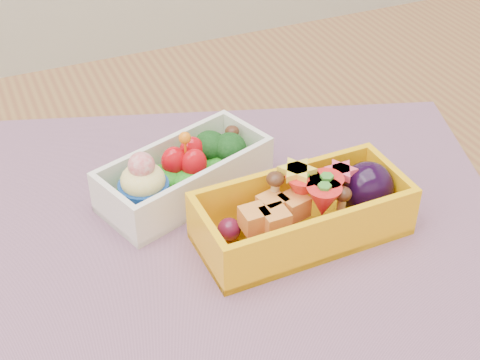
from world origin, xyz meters
name	(u,v)px	position (x,y,z in m)	size (l,w,h in m)	color
table	(211,329)	(0.00, 0.00, 0.65)	(1.20, 0.80, 0.75)	brown
placemat	(235,218)	(0.04, 0.03, 0.75)	(0.50, 0.38, 0.00)	gray
bento_white	(184,174)	(0.01, 0.08, 0.78)	(0.18, 0.12, 0.07)	white
bento_yellow	(307,211)	(0.09, -0.01, 0.78)	(0.19, 0.09, 0.06)	#FFB50D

